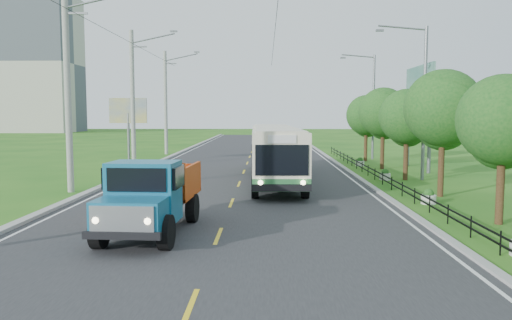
{
  "coord_description": "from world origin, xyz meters",
  "views": [
    {
      "loc": [
        1.53,
        -15.62,
        3.88
      ],
      "look_at": [
        1.08,
        6.11,
        1.9
      ],
      "focal_mm": 35.0,
      "sensor_mm": 36.0,
      "label": 1
    }
  ],
  "objects_px": {
    "tree_third": "(443,112)",
    "planter_mid": "(385,175)",
    "pole_near": "(68,90)",
    "streetlight_far": "(372,103)",
    "billboard_left": "(128,115)",
    "billboard_right": "(419,94)",
    "dump_truck": "(152,192)",
    "tree_back": "(367,117)",
    "streetlight_mid": "(422,97)",
    "planter_far": "(360,162)",
    "pole_mid": "(133,98)",
    "bus": "(275,149)",
    "planter_near": "(428,197)",
    "pole_far": "(166,102)",
    "tree_second": "(503,125)",
    "tree_fourth": "(407,120)",
    "tree_fifth": "(383,115)"
  },
  "relations": [
    {
      "from": "pole_far",
      "to": "billboard_right",
      "type": "relative_size",
      "value": 1.37
    },
    {
      "from": "streetlight_far",
      "to": "planter_far",
      "type": "xyz_separation_m",
      "value": [
        -2.04,
        -6.0,
        -4.62
      ]
    },
    {
      "from": "planter_near",
      "to": "streetlight_mid",
      "type": "bearing_deg",
      "value": 75.68
    },
    {
      "from": "planter_near",
      "to": "dump_truck",
      "type": "bearing_deg",
      "value": -152.67
    },
    {
      "from": "tree_back",
      "to": "billboard_right",
      "type": "relative_size",
      "value": 0.75
    },
    {
      "from": "tree_fifth",
      "to": "streetlight_mid",
      "type": "relative_size",
      "value": 0.64
    },
    {
      "from": "tree_back",
      "to": "billboard_right",
      "type": "distance_m",
      "value": 6.82
    },
    {
      "from": "planter_mid",
      "to": "billboard_left",
      "type": "height_order",
      "value": "billboard_left"
    },
    {
      "from": "planter_far",
      "to": "dump_truck",
      "type": "distance_m",
      "value": 24.17
    },
    {
      "from": "pole_near",
      "to": "billboard_right",
      "type": "distance_m",
      "value": 23.32
    },
    {
      "from": "tree_third",
      "to": "streetlight_far",
      "type": "xyz_separation_m",
      "value": [
        0.79,
        19.86,
        0.92
      ]
    },
    {
      "from": "tree_fifth",
      "to": "planter_near",
      "type": "bearing_deg",
      "value": -95.08
    },
    {
      "from": "pole_mid",
      "to": "tree_third",
      "type": "xyz_separation_m",
      "value": [
        18.12,
        -12.86,
        -1.11
      ]
    },
    {
      "from": "pole_mid",
      "to": "pole_far",
      "type": "height_order",
      "value": "same"
    },
    {
      "from": "tree_second",
      "to": "planter_far",
      "type": "distance_m",
      "value": 20.16
    },
    {
      "from": "billboard_right",
      "to": "dump_truck",
      "type": "height_order",
      "value": "billboard_right"
    },
    {
      "from": "planter_mid",
      "to": "pole_near",
      "type": "bearing_deg",
      "value": -163.48
    },
    {
      "from": "pole_near",
      "to": "streetlight_far",
      "type": "relative_size",
      "value": 1.1
    },
    {
      "from": "billboard_left",
      "to": "dump_truck",
      "type": "distance_m",
      "value": 24.81
    },
    {
      "from": "planter_far",
      "to": "bus",
      "type": "distance_m",
      "value": 10.65
    },
    {
      "from": "tree_fourth",
      "to": "tree_fifth",
      "type": "xyz_separation_m",
      "value": [
        0.0,
        6.0,
        0.27
      ]
    },
    {
      "from": "billboard_left",
      "to": "streetlight_mid",
      "type": "bearing_deg",
      "value": -26.4
    },
    {
      "from": "tree_fourth",
      "to": "pole_near",
      "type": "bearing_deg",
      "value": -164.16
    },
    {
      "from": "tree_third",
      "to": "planter_mid",
      "type": "distance_m",
      "value": 7.04
    },
    {
      "from": "pole_near",
      "to": "tree_fourth",
      "type": "relative_size",
      "value": 1.85
    },
    {
      "from": "tree_fifth",
      "to": "streetlight_far",
      "type": "xyz_separation_m",
      "value": [
        0.79,
        7.86,
        1.05
      ]
    },
    {
      "from": "tree_second",
      "to": "billboard_left",
      "type": "relative_size",
      "value": 1.02
    },
    {
      "from": "planter_far",
      "to": "bus",
      "type": "bearing_deg",
      "value": -128.72
    },
    {
      "from": "billboard_left",
      "to": "billboard_right",
      "type": "height_order",
      "value": "billboard_right"
    },
    {
      "from": "billboard_right",
      "to": "pole_far",
      "type": "bearing_deg",
      "value": 147.7
    },
    {
      "from": "pole_near",
      "to": "billboard_right",
      "type": "xyz_separation_m",
      "value": [
        20.56,
        11.0,
        0.25
      ]
    },
    {
      "from": "billboard_left",
      "to": "billboard_right",
      "type": "relative_size",
      "value": 0.71
    },
    {
      "from": "planter_far",
      "to": "pole_far",
      "type": "bearing_deg",
      "value": 146.88
    },
    {
      "from": "streetlight_mid",
      "to": "bus",
      "type": "xyz_separation_m",
      "value": [
        -8.63,
        -0.22,
        -3.05
      ]
    },
    {
      "from": "tree_third",
      "to": "tree_second",
      "type": "bearing_deg",
      "value": -90.0
    },
    {
      "from": "pole_near",
      "to": "dump_truck",
      "type": "height_order",
      "value": "pole_near"
    },
    {
      "from": "planter_near",
      "to": "billboard_right",
      "type": "xyz_separation_m",
      "value": [
        3.7,
        14.0,
        5.06
      ]
    },
    {
      "from": "tree_third",
      "to": "billboard_right",
      "type": "relative_size",
      "value": 0.82
    },
    {
      "from": "tree_fifth",
      "to": "billboard_right",
      "type": "relative_size",
      "value": 0.79
    },
    {
      "from": "pole_near",
      "to": "pole_far",
      "type": "relative_size",
      "value": 1.0
    },
    {
      "from": "tree_back",
      "to": "streetlight_mid",
      "type": "distance_m",
      "value": 12.23
    },
    {
      "from": "pole_near",
      "to": "billboard_right",
      "type": "height_order",
      "value": "pole_near"
    },
    {
      "from": "tree_back",
      "to": "billboard_left",
      "type": "distance_m",
      "value": 19.48
    },
    {
      "from": "tree_third",
      "to": "pole_far",
      "type": "bearing_deg",
      "value": 126.09
    },
    {
      "from": "pole_mid",
      "to": "planter_near",
      "type": "relative_size",
      "value": 14.93
    },
    {
      "from": "streetlight_far",
      "to": "bus",
      "type": "bearing_deg",
      "value": -121.26
    },
    {
      "from": "tree_back",
      "to": "planter_mid",
      "type": "relative_size",
      "value": 8.21
    },
    {
      "from": "billboard_right",
      "to": "dump_truck",
      "type": "relative_size",
      "value": 1.24
    },
    {
      "from": "billboard_left",
      "to": "dump_truck",
      "type": "height_order",
      "value": "billboard_left"
    },
    {
      "from": "pole_far",
      "to": "streetlight_far",
      "type": "relative_size",
      "value": 1.1
    }
  ]
}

